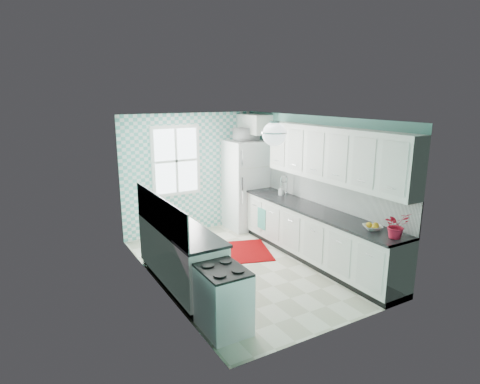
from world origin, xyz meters
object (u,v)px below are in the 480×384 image
fridge (246,185)px  fruit_bowl (373,227)px  ceiling_light (274,134)px  potted_plant (396,225)px  stove (223,298)px  microwave (246,134)px  sink (279,196)px

fridge → fruit_bowl: bearing=-88.6°
ceiling_light → potted_plant: size_ratio=0.95×
ceiling_light → stove: (-1.20, -0.69, -1.90)m
microwave → potted_plant: bearing=91.4°
fridge → microwave: bearing=53.2°
fruit_bowl → potted_plant: 0.43m
fruit_bowl → stove: bearing=176.6°
ceiling_light → fruit_bowl: (1.20, -0.83, -1.35)m
ceiling_light → potted_plant: (1.20, -1.23, -1.20)m
fruit_bowl → potted_plant: size_ratio=0.72×
sink → fruit_bowl: bearing=-89.0°
fridge → fruit_bowl: fridge is taller
ceiling_light → potted_plant: 2.10m
fridge → sink: fridge is taller
sink → ceiling_light: bearing=-127.6°
stove → microwave: 4.34m
ceiling_light → potted_plant: ceiling_light is taller
ceiling_light → microwave: (1.11, 2.61, -0.28)m
sink → stove: bearing=-136.5°
fruit_bowl → sink: bearing=89.9°
sink → microwave: bearing=96.0°
ceiling_light → fridge: 3.15m
ceiling_light → sink: bearing=51.3°
microwave → fridge: bearing=53.4°
fruit_bowl → potted_plant: bearing=-90.0°
microwave → stove: bearing=55.1°
potted_plant → microwave: 3.96m
potted_plant → fridge: bearing=91.3°
sink → fridge: bearing=96.0°
fruit_bowl → fridge: bearing=91.5°
ceiling_light → fruit_bowl: ceiling_light is taller
ceiling_light → fruit_bowl: bearing=-34.7°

